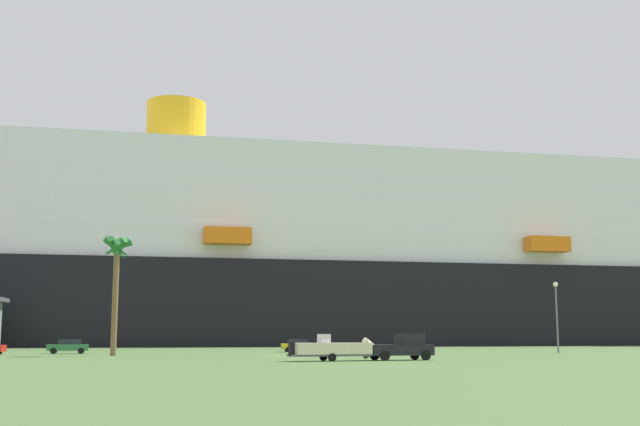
{
  "coord_description": "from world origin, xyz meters",
  "views": [
    {
      "loc": [
        -11.25,
        -81.86,
        2.14
      ],
      "look_at": [
        9.24,
        28.81,
        19.2
      ],
      "focal_mm": 44.98,
      "sensor_mm": 36.0,
      "label": 1
    }
  ],
  "objects_px": {
    "street_lamp": "(556,307)",
    "parked_car_yellow_taxi": "(299,345)",
    "small_boat_on_trailer": "(339,349)",
    "parked_car_green_wagon": "(68,346)",
    "pickup_truck": "(402,347)",
    "cruise_ship": "(379,266)",
    "palm_tree": "(117,259)"
  },
  "relations": [
    {
      "from": "parked_car_yellow_taxi",
      "to": "parked_car_green_wagon",
      "type": "bearing_deg",
      "value": -170.8
    },
    {
      "from": "pickup_truck",
      "to": "parked_car_green_wagon",
      "type": "distance_m",
      "value": 41.26
    },
    {
      "from": "small_boat_on_trailer",
      "to": "palm_tree",
      "type": "relative_size",
      "value": 0.74
    },
    {
      "from": "street_lamp",
      "to": "parked_car_yellow_taxi",
      "type": "height_order",
      "value": "street_lamp"
    },
    {
      "from": "pickup_truck",
      "to": "small_boat_on_trailer",
      "type": "bearing_deg",
      "value": -169.66
    },
    {
      "from": "pickup_truck",
      "to": "cruise_ship",
      "type": "bearing_deg",
      "value": 76.5
    },
    {
      "from": "cruise_ship",
      "to": "parked_car_yellow_taxi",
      "type": "height_order",
      "value": "cruise_ship"
    },
    {
      "from": "cruise_ship",
      "to": "small_boat_on_trailer",
      "type": "xyz_separation_m",
      "value": [
        -26.61,
        -88.77,
        -14.52
      ]
    },
    {
      "from": "parked_car_green_wagon",
      "to": "street_lamp",
      "type": "bearing_deg",
      "value": -7.62
    },
    {
      "from": "small_boat_on_trailer",
      "to": "street_lamp",
      "type": "height_order",
      "value": "street_lamp"
    },
    {
      "from": "street_lamp",
      "to": "small_boat_on_trailer",
      "type": "bearing_deg",
      "value": -144.04
    },
    {
      "from": "small_boat_on_trailer",
      "to": "pickup_truck",
      "type": "bearing_deg",
      "value": 10.34
    },
    {
      "from": "small_boat_on_trailer",
      "to": "parked_car_green_wagon",
      "type": "xyz_separation_m",
      "value": [
        -24.58,
        29.2,
        -0.13
      ]
    },
    {
      "from": "pickup_truck",
      "to": "parked_car_yellow_taxi",
      "type": "bearing_deg",
      "value": 96.25
    },
    {
      "from": "small_boat_on_trailer",
      "to": "parked_car_green_wagon",
      "type": "height_order",
      "value": "small_boat_on_trailer"
    },
    {
      "from": "cruise_ship",
      "to": "pickup_truck",
      "type": "height_order",
      "value": "cruise_ship"
    },
    {
      "from": "palm_tree",
      "to": "street_lamp",
      "type": "bearing_deg",
      "value": 3.2
    },
    {
      "from": "parked_car_yellow_taxi",
      "to": "palm_tree",
      "type": "bearing_deg",
      "value": -145.67
    },
    {
      "from": "parked_car_yellow_taxi",
      "to": "street_lamp",
      "type": "bearing_deg",
      "value": -22.42
    },
    {
      "from": "street_lamp",
      "to": "parked_car_green_wagon",
      "type": "relative_size",
      "value": 1.8
    },
    {
      "from": "small_boat_on_trailer",
      "to": "parked_car_green_wagon",
      "type": "distance_m",
      "value": 38.17
    },
    {
      "from": "small_boat_on_trailer",
      "to": "parked_car_yellow_taxi",
      "type": "distance_m",
      "value": 33.56
    },
    {
      "from": "pickup_truck",
      "to": "street_lamp",
      "type": "xyz_separation_m",
      "value": [
        24.61,
        20.87,
        4.23
      ]
    },
    {
      "from": "palm_tree",
      "to": "parked_car_yellow_taxi",
      "type": "xyz_separation_m",
      "value": [
        21.04,
        14.37,
        -8.82
      ]
    },
    {
      "from": "cruise_ship",
      "to": "parked_car_yellow_taxi",
      "type": "distance_m",
      "value": 62.25
    },
    {
      "from": "palm_tree",
      "to": "cruise_ship",
      "type": "bearing_deg",
      "value": 56.75
    },
    {
      "from": "pickup_truck",
      "to": "parked_car_yellow_taxi",
      "type": "relative_size",
      "value": 1.32
    },
    {
      "from": "small_boat_on_trailer",
      "to": "parked_car_green_wagon",
      "type": "bearing_deg",
      "value": 130.09
    },
    {
      "from": "palm_tree",
      "to": "street_lamp",
      "type": "height_order",
      "value": "palm_tree"
    },
    {
      "from": "palm_tree",
      "to": "parked_car_yellow_taxi",
      "type": "height_order",
      "value": "palm_tree"
    },
    {
      "from": "street_lamp",
      "to": "parked_car_yellow_taxi",
      "type": "bearing_deg",
      "value": 157.58
    },
    {
      "from": "palm_tree",
      "to": "pickup_truck",
      "type": "bearing_deg",
      "value": -36.37
    }
  ]
}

